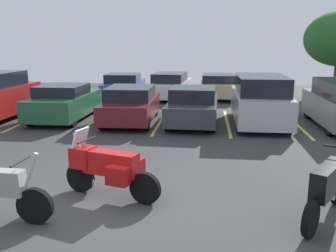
{
  "coord_description": "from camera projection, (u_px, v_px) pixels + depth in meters",
  "views": [
    {
      "loc": [
        2.21,
        -6.62,
        3.14
      ],
      "look_at": [
        1.2,
        3.11,
        0.95
      ],
      "focal_mm": 40.27,
      "sensor_mm": 36.0,
      "label": 1
    }
  ],
  "objects": [
    {
      "name": "car_far_tan",
      "position": [
        218.0,
        86.0,
        21.59
      ],
      "size": [
        1.96,
        4.59,
        1.38
      ],
      "color": "tan",
      "rests_on": "ground"
    },
    {
      "name": "parking_stripes",
      "position": [
        128.0,
        120.0,
        15.42
      ],
      "size": [
        24.26,
        5.13,
        0.01
      ],
      "color": "#EAE066",
      "rests_on": "ground"
    },
    {
      "name": "motorcycle_touring",
      "position": [
        108.0,
        167.0,
        7.67
      ],
      "size": [
        2.13,
        1.07,
        1.4
      ],
      "color": "black",
      "rests_on": "ground"
    },
    {
      "name": "ground",
      "position": [
        90.0,
        209.0,
        7.35
      ],
      "size": [
        44.0,
        44.0,
        0.1
      ],
      "primitive_type": "cube",
      "color": "#38383A"
    },
    {
      "name": "car_charcoal",
      "position": [
        193.0,
        106.0,
        14.74
      ],
      "size": [
        1.99,
        4.43,
        1.45
      ],
      "color": "#38383D",
      "rests_on": "ground"
    },
    {
      "name": "car_far_white",
      "position": [
        171.0,
        86.0,
        21.55
      ],
      "size": [
        2.23,
        5.03,
        1.45
      ],
      "color": "white",
      "rests_on": "ground"
    },
    {
      "name": "car_far_blue",
      "position": [
        124.0,
        86.0,
        21.63
      ],
      "size": [
        2.11,
        4.53,
        1.41
      ],
      "color": "#2D519E",
      "rests_on": "ground"
    },
    {
      "name": "car_green",
      "position": [
        64.0,
        102.0,
        15.54
      ],
      "size": [
        1.92,
        4.3,
        1.45
      ],
      "color": "#235638",
      "rests_on": "ground"
    },
    {
      "name": "motorcycle_second",
      "position": [
        328.0,
        186.0,
        6.74
      ],
      "size": [
        1.32,
        2.01,
        1.26
      ],
      "color": "black",
      "rests_on": "ground"
    },
    {
      "name": "car_maroon",
      "position": [
        131.0,
        104.0,
        15.0
      ],
      "size": [
        1.97,
        4.34,
        1.43
      ],
      "color": "maroon",
      "rests_on": "ground"
    },
    {
      "name": "car_silver",
      "position": [
        260.0,
        100.0,
        14.49
      ],
      "size": [
        1.96,
        4.6,
        1.9
      ],
      "color": "#B7B7BC",
      "rests_on": "ground"
    }
  ]
}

